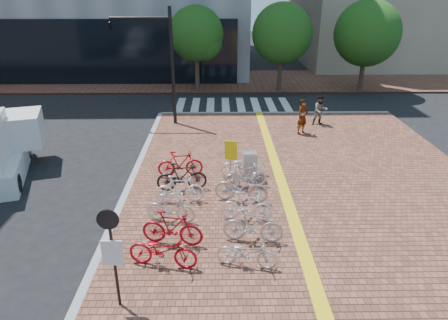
{
  "coord_description": "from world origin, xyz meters",
  "views": [
    {
      "loc": [
        -0.49,
        -11.51,
        7.33
      ],
      "look_at": [
        -0.28,
        2.17,
        1.3
      ],
      "focal_mm": 32.0,
      "sensor_mm": 36.0,
      "label": 1
    }
  ],
  "objects_px": {
    "bike_0": "(163,250)",
    "bike_8": "(247,206)",
    "bike_2": "(171,208)",
    "bike_1": "(172,228)",
    "bike_11": "(244,165)",
    "traffic_light_pole": "(144,45)",
    "bike_3": "(180,189)",
    "bike_5": "(180,164)",
    "pedestrian_a": "(303,117)",
    "utility_box": "(250,166)",
    "notice_sign": "(112,247)",
    "bike_4": "(182,177)",
    "bike_9": "(241,187)",
    "bike_10": "(246,176)",
    "bike_6": "(247,253)",
    "pedestrian_b": "(320,110)",
    "bike_7": "(253,225)",
    "yellow_sign": "(231,154)"
  },
  "relations": [
    {
      "from": "bike_2",
      "to": "bike_7",
      "type": "relative_size",
      "value": 0.89
    },
    {
      "from": "bike_4",
      "to": "bike_5",
      "type": "xyz_separation_m",
      "value": [
        -0.16,
        1.22,
        -0.02
      ]
    },
    {
      "from": "bike_9",
      "to": "utility_box",
      "type": "bearing_deg",
      "value": -2.77
    },
    {
      "from": "utility_box",
      "to": "bike_4",
      "type": "bearing_deg",
      "value": -160.81
    },
    {
      "from": "bike_10",
      "to": "bike_9",
      "type": "bearing_deg",
      "value": 157.61
    },
    {
      "from": "bike_0",
      "to": "bike_8",
      "type": "xyz_separation_m",
      "value": [
        2.46,
        2.31,
        0.01
      ]
    },
    {
      "from": "bike_0",
      "to": "bike_8",
      "type": "height_order",
      "value": "bike_8"
    },
    {
      "from": "bike_1",
      "to": "traffic_light_pole",
      "type": "bearing_deg",
      "value": 22.43
    },
    {
      "from": "bike_5",
      "to": "bike_6",
      "type": "xyz_separation_m",
      "value": [
        2.31,
        -5.73,
        -0.1
      ]
    },
    {
      "from": "traffic_light_pole",
      "to": "bike_3",
      "type": "bearing_deg",
      "value": -74.61
    },
    {
      "from": "bike_5",
      "to": "bike_11",
      "type": "xyz_separation_m",
      "value": [
        2.56,
        -0.04,
        -0.06
      ]
    },
    {
      "from": "bike_8",
      "to": "bike_7",
      "type": "bearing_deg",
      "value": -166.86
    },
    {
      "from": "bike_11",
      "to": "bike_5",
      "type": "bearing_deg",
      "value": 83.22
    },
    {
      "from": "bike_9",
      "to": "traffic_light_pole",
      "type": "xyz_separation_m",
      "value": [
        -4.67,
        8.98,
        3.69
      ]
    },
    {
      "from": "bike_2",
      "to": "bike_11",
      "type": "distance_m",
      "value": 4.24
    },
    {
      "from": "pedestrian_a",
      "to": "notice_sign",
      "type": "relative_size",
      "value": 0.68
    },
    {
      "from": "bike_8",
      "to": "traffic_light_pole",
      "type": "xyz_separation_m",
      "value": [
        -4.78,
        10.22,
        3.75
      ]
    },
    {
      "from": "yellow_sign",
      "to": "bike_5",
      "type": "bearing_deg",
      "value": 162.31
    },
    {
      "from": "bike_2",
      "to": "pedestrian_b",
      "type": "xyz_separation_m",
      "value": [
        7.21,
        9.87,
        0.33
      ]
    },
    {
      "from": "bike_5",
      "to": "bike_2",
      "type": "bearing_deg",
      "value": 173.26
    },
    {
      "from": "utility_box",
      "to": "yellow_sign",
      "type": "relative_size",
      "value": 0.65
    },
    {
      "from": "bike_2",
      "to": "yellow_sign",
      "type": "height_order",
      "value": "yellow_sign"
    },
    {
      "from": "bike_3",
      "to": "pedestrian_a",
      "type": "distance_m",
      "value": 9.16
    },
    {
      "from": "bike_0",
      "to": "notice_sign",
      "type": "distance_m",
      "value": 2.11
    },
    {
      "from": "bike_9",
      "to": "utility_box",
      "type": "height_order",
      "value": "bike_9"
    },
    {
      "from": "bike_8",
      "to": "bike_4",
      "type": "bearing_deg",
      "value": 54.56
    },
    {
      "from": "bike_11",
      "to": "yellow_sign",
      "type": "bearing_deg",
      "value": 131.59
    },
    {
      "from": "bike_5",
      "to": "bike_6",
      "type": "height_order",
      "value": "bike_5"
    },
    {
      "from": "bike_2",
      "to": "bike_3",
      "type": "bearing_deg",
      "value": 2.33
    },
    {
      "from": "bike_5",
      "to": "bike_10",
      "type": "distance_m",
      "value": 2.78
    },
    {
      "from": "pedestrian_b",
      "to": "bike_4",
      "type": "bearing_deg",
      "value": -139.16
    },
    {
      "from": "bike_6",
      "to": "bike_11",
      "type": "bearing_deg",
      "value": 9.15
    },
    {
      "from": "bike_3",
      "to": "bike_8",
      "type": "distance_m",
      "value": 2.61
    },
    {
      "from": "bike_3",
      "to": "bike_0",
      "type": "bearing_deg",
      "value": 174.18
    },
    {
      "from": "bike_10",
      "to": "bike_3",
      "type": "bearing_deg",
      "value": 102.93
    },
    {
      "from": "bike_5",
      "to": "pedestrian_a",
      "type": "relative_size",
      "value": 0.99
    },
    {
      "from": "traffic_light_pole",
      "to": "bike_1",
      "type": "bearing_deg",
      "value": -77.89
    },
    {
      "from": "bike_2",
      "to": "bike_1",
      "type": "bearing_deg",
      "value": -161.33
    },
    {
      "from": "bike_9",
      "to": "bike_10",
      "type": "bearing_deg",
      "value": -0.99
    },
    {
      "from": "bike_3",
      "to": "utility_box",
      "type": "xyz_separation_m",
      "value": [
        2.63,
        1.82,
        0.05
      ]
    },
    {
      "from": "bike_0",
      "to": "bike_3",
      "type": "distance_m",
      "value": 3.55
    },
    {
      "from": "bike_7",
      "to": "bike_8",
      "type": "distance_m",
      "value": 1.2
    },
    {
      "from": "bike_11",
      "to": "bike_1",
      "type": "bearing_deg",
      "value": 146.7
    },
    {
      "from": "bike_6",
      "to": "pedestrian_a",
      "type": "height_order",
      "value": "pedestrian_a"
    },
    {
      "from": "bike_3",
      "to": "bike_7",
      "type": "height_order",
      "value": "bike_7"
    },
    {
      "from": "bike_7",
      "to": "traffic_light_pole",
      "type": "distance_m",
      "value": 12.97
    },
    {
      "from": "utility_box",
      "to": "notice_sign",
      "type": "height_order",
      "value": "notice_sign"
    },
    {
      "from": "utility_box",
      "to": "notice_sign",
      "type": "bearing_deg",
      "value": -118.19
    },
    {
      "from": "pedestrian_a",
      "to": "utility_box",
      "type": "height_order",
      "value": "pedestrian_a"
    },
    {
      "from": "bike_3",
      "to": "bike_2",
      "type": "bearing_deg",
      "value": 168.52
    }
  ]
}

